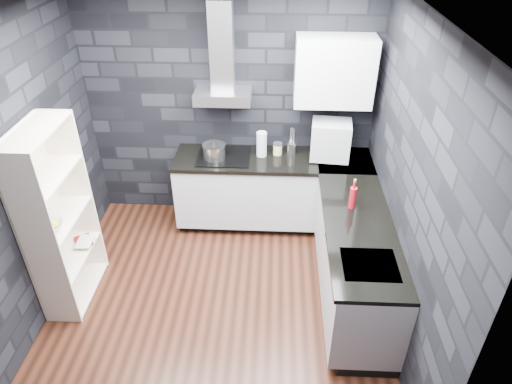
# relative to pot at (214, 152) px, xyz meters

# --- Properties ---
(ground) EXTENTS (3.20, 3.20, 0.00)m
(ground) POSITION_rel_pot_xyz_m (0.15, -1.25, -0.98)
(ground) COLOR #401E13
(ceiling) EXTENTS (3.20, 3.20, 0.00)m
(ceiling) POSITION_rel_pot_xyz_m (0.15, -1.25, 1.72)
(ceiling) COLOR white
(wall_back) EXTENTS (3.20, 0.05, 2.70)m
(wall_back) POSITION_rel_pot_xyz_m (0.15, 0.37, 0.37)
(wall_back) COLOR black
(wall_back) RESTS_ON ground
(wall_front) EXTENTS (3.20, 0.05, 2.70)m
(wall_front) POSITION_rel_pot_xyz_m (0.15, -2.88, 0.37)
(wall_front) COLOR black
(wall_front) RESTS_ON ground
(wall_left) EXTENTS (0.05, 3.20, 2.70)m
(wall_left) POSITION_rel_pot_xyz_m (-1.47, -1.25, 0.37)
(wall_left) COLOR black
(wall_left) RESTS_ON ground
(wall_right) EXTENTS (0.05, 3.20, 2.70)m
(wall_right) POSITION_rel_pot_xyz_m (1.78, -1.25, 0.37)
(wall_right) COLOR black
(wall_right) RESTS_ON ground
(toekick_back) EXTENTS (2.18, 0.50, 0.10)m
(toekick_back) POSITION_rel_pot_xyz_m (0.65, 0.09, -0.93)
(toekick_back) COLOR black
(toekick_back) RESTS_ON ground
(toekick_right) EXTENTS (0.50, 1.78, 0.10)m
(toekick_right) POSITION_rel_pot_xyz_m (1.49, -1.15, -0.93)
(toekick_right) COLOR black
(toekick_right) RESTS_ON ground
(counter_back_cab) EXTENTS (2.20, 0.60, 0.76)m
(counter_back_cab) POSITION_rel_pot_xyz_m (0.65, 0.05, -0.50)
(counter_back_cab) COLOR #BBBBBF
(counter_back_cab) RESTS_ON ground
(counter_right_cab) EXTENTS (0.60, 1.80, 0.76)m
(counter_right_cab) POSITION_rel_pot_xyz_m (1.45, -1.15, -0.50)
(counter_right_cab) COLOR #BBBBBF
(counter_right_cab) RESTS_ON ground
(counter_back_top) EXTENTS (2.20, 0.62, 0.04)m
(counter_back_top) POSITION_rel_pot_xyz_m (0.65, 0.04, -0.10)
(counter_back_top) COLOR black
(counter_back_top) RESTS_ON counter_back_cab
(counter_right_top) EXTENTS (0.62, 1.80, 0.04)m
(counter_right_top) POSITION_rel_pot_xyz_m (1.44, -1.15, -0.10)
(counter_right_top) COLOR black
(counter_right_top) RESTS_ON counter_right_cab
(counter_corner_top) EXTENTS (0.62, 0.62, 0.04)m
(counter_corner_top) POSITION_rel_pot_xyz_m (1.45, 0.05, -0.10)
(counter_corner_top) COLOR black
(counter_corner_top) RESTS_ON counter_right_cab
(hood_body) EXTENTS (0.60, 0.34, 0.12)m
(hood_body) POSITION_rel_pot_xyz_m (0.10, 0.18, 0.58)
(hood_body) COLOR #B2B3B7
(hood_body) RESTS_ON wall_back
(hood_chimney) EXTENTS (0.24, 0.20, 0.90)m
(hood_chimney) POSITION_rel_pot_xyz_m (0.10, 0.25, 1.09)
(hood_chimney) COLOR #B2B3B7
(hood_chimney) RESTS_ON hood_body
(upper_cabinet) EXTENTS (0.80, 0.35, 0.70)m
(upper_cabinet) POSITION_rel_pot_xyz_m (1.25, 0.17, 0.87)
(upper_cabinet) COLOR silver
(upper_cabinet) RESTS_ON wall_back
(cooktop) EXTENTS (0.58, 0.50, 0.01)m
(cooktop) POSITION_rel_pot_xyz_m (0.10, 0.05, -0.08)
(cooktop) COLOR black
(cooktop) RESTS_ON counter_back_top
(sink_rim) EXTENTS (0.44, 0.40, 0.01)m
(sink_rim) POSITION_rel_pot_xyz_m (1.45, -1.65, -0.09)
(sink_rim) COLOR #B2B3B7
(sink_rim) RESTS_ON counter_right_top
(pot) EXTENTS (0.33, 0.33, 0.15)m
(pot) POSITION_rel_pot_xyz_m (0.00, 0.00, 0.00)
(pot) COLOR silver
(pot) RESTS_ON cooktop
(glass_vase) EXTENTS (0.13, 0.13, 0.28)m
(glass_vase) POSITION_rel_pot_xyz_m (0.52, 0.10, 0.06)
(glass_vase) COLOR silver
(glass_vase) RESTS_ON counter_back_top
(storage_jar) EXTENTS (0.11, 0.11, 0.12)m
(storage_jar) POSITION_rel_pot_xyz_m (0.70, 0.14, -0.02)
(storage_jar) COLOR #CBC389
(storage_jar) RESTS_ON counter_back_top
(utensil_crock) EXTENTS (0.13, 0.13, 0.13)m
(utensil_crock) POSITION_rel_pot_xyz_m (0.85, 0.16, -0.02)
(utensil_crock) COLOR silver
(utensil_crock) RESTS_ON counter_back_top
(appliance_garage) EXTENTS (0.44, 0.36, 0.42)m
(appliance_garage) POSITION_rel_pot_xyz_m (1.27, 0.07, 0.14)
(appliance_garage) COLOR #B1B5B8
(appliance_garage) RESTS_ON counter_back_top
(red_bottle) EXTENTS (0.07, 0.07, 0.22)m
(red_bottle) POSITION_rel_pot_xyz_m (1.40, -0.87, 0.02)
(red_bottle) COLOR #A7101B
(red_bottle) RESTS_ON counter_right_top
(bookshelf) EXTENTS (0.59, 0.87, 1.80)m
(bookshelf) POSITION_rel_pot_xyz_m (-1.27, -1.19, -0.08)
(bookshelf) COLOR #F7E7CF
(bookshelf) RESTS_ON ground
(fruit_bowl) EXTENTS (0.25, 0.25, 0.05)m
(fruit_bowl) POSITION_rel_pot_xyz_m (-1.27, -1.33, -0.05)
(fruit_bowl) COLOR silver
(fruit_bowl) RESTS_ON bookshelf
(book_red) EXTENTS (0.14, 0.10, 0.21)m
(book_red) POSITION_rel_pot_xyz_m (-1.27, -1.03, -0.41)
(book_red) COLOR maroon
(book_red) RESTS_ON bookshelf
(book_second) EXTENTS (0.15, 0.02, 0.21)m
(book_second) POSITION_rel_pot_xyz_m (-1.25, -1.02, -0.39)
(book_second) COLOR #B2B2B2
(book_second) RESTS_ON bookshelf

